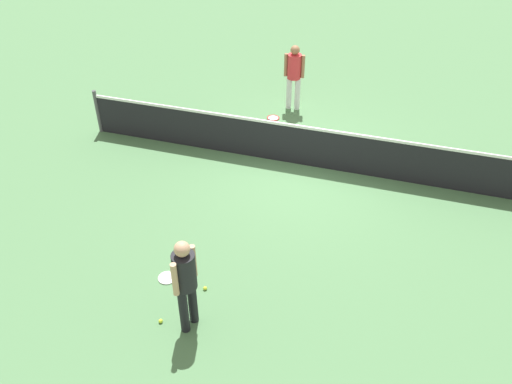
{
  "coord_description": "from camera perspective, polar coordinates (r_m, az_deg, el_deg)",
  "views": [
    {
      "loc": [
        1.94,
        -9.84,
        6.65
      ],
      "look_at": [
        -0.32,
        -2.44,
        0.9
      ],
      "focal_mm": 37.96,
      "sensor_mm": 36.0,
      "label": 1
    }
  ],
  "objects": [
    {
      "name": "tennis_racket_near_player",
      "position": [
        9.39,
        -9.23,
        -8.99
      ],
      "size": [
        0.6,
        0.41,
        0.03
      ],
      "color": "white",
      "rests_on": "ground_plane"
    },
    {
      "name": "tennis_ball_baseline",
      "position": [
        9.13,
        -5.39,
        -10.06
      ],
      "size": [
        0.07,
        0.07,
        0.07
      ],
      "primitive_type": "sphere",
      "color": "#C6E033",
      "rests_on": "ground_plane"
    },
    {
      "name": "court_net",
      "position": [
        11.76,
        5.0,
        4.95
      ],
      "size": [
        10.09,
        0.09,
        1.07
      ],
      "color": "#4C4C51",
      "rests_on": "ground_plane"
    },
    {
      "name": "tennis_ball_midcourt",
      "position": [
        9.33,
        -7.0,
        -8.9
      ],
      "size": [
        0.07,
        0.07,
        0.07
      ],
      "primitive_type": "sphere",
      "color": "#C6E033",
      "rests_on": "ground_plane"
    },
    {
      "name": "ground_plane",
      "position": [
        12.03,
        4.87,
        2.92
      ],
      "size": [
        40.0,
        40.0,
        0.0
      ],
      "primitive_type": "plane",
      "color": "#4C7A4C"
    },
    {
      "name": "player_far_side",
      "position": [
        13.85,
        4.04,
        12.49
      ],
      "size": [
        0.52,
        0.36,
        1.7
      ],
      "color": "white",
      "rests_on": "ground_plane"
    },
    {
      "name": "tennis_racket_far_player",
      "position": [
        13.77,
        1.74,
        7.77
      ],
      "size": [
        0.42,
        0.6,
        0.03
      ],
      "color": "red",
      "rests_on": "ground_plane"
    },
    {
      "name": "tennis_ball_by_net",
      "position": [
        8.76,
        -10.02,
        -13.24
      ],
      "size": [
        0.07,
        0.07,
        0.07
      ],
      "primitive_type": "sphere",
      "color": "#C6E033",
      "rests_on": "ground_plane"
    },
    {
      "name": "player_near_side",
      "position": [
        7.95,
        -7.47,
        -9.04
      ],
      "size": [
        0.41,
        0.53,
        1.7
      ],
      "color": "black",
      "rests_on": "ground_plane"
    }
  ]
}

